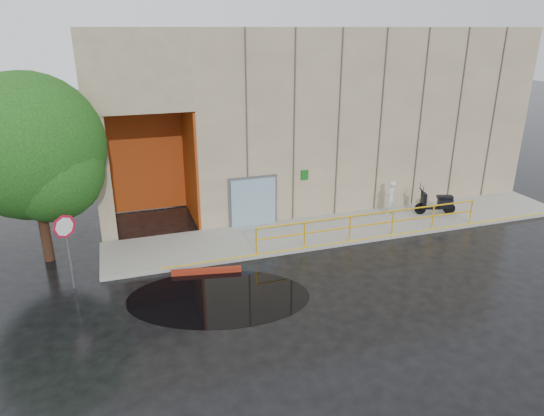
% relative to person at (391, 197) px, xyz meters
% --- Properties ---
extents(ground, '(120.00, 120.00, 0.00)m').
position_rel_person_xyz_m(ground, '(-6.33, -5.21, -0.91)').
color(ground, black).
rests_on(ground, ground).
extents(sidewalk, '(20.00, 3.00, 0.15)m').
position_rel_person_xyz_m(sidewalk, '(-2.33, -0.71, -0.84)').
color(sidewalk, gray).
rests_on(sidewalk, ground).
extents(building, '(20.00, 10.17, 8.00)m').
position_rel_person_xyz_m(building, '(-1.23, 5.78, 3.30)').
color(building, gray).
rests_on(building, ground).
extents(guardrail, '(9.56, 0.06, 1.03)m').
position_rel_person_xyz_m(guardrail, '(-2.08, -2.06, -0.23)').
color(guardrail, '#E8AC0C').
rests_on(guardrail, sidewalk).
extents(person, '(0.66, 0.60, 1.52)m').
position_rel_person_xyz_m(person, '(0.00, 0.00, 0.00)').
color(person, silver).
rests_on(person, sidewalk).
extents(scooter, '(1.84, 1.09, 1.39)m').
position_rel_person_xyz_m(scooter, '(1.90, -0.70, 0.04)').
color(scooter, black).
rests_on(scooter, sidewalk).
extents(stop_sign, '(0.65, 0.49, 2.58)m').
position_rel_person_xyz_m(stop_sign, '(-13.12, -2.37, 0.97)').
color(stop_sign, slate).
rests_on(stop_sign, ground).
extents(red_curb, '(2.39, 0.60, 0.18)m').
position_rel_person_xyz_m(red_curb, '(-8.83, -2.71, -0.82)').
color(red_curb, maroon).
rests_on(red_curb, ground).
extents(puddle, '(6.48, 4.90, 0.01)m').
position_rel_person_xyz_m(puddle, '(-8.78, -4.40, -0.91)').
color(puddle, black).
rests_on(puddle, ground).
extents(tree_near, '(4.96, 4.96, 6.72)m').
position_rel_person_xyz_m(tree_near, '(-13.93, -0.02, 3.14)').
color(tree_near, black).
rests_on(tree_near, ground).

